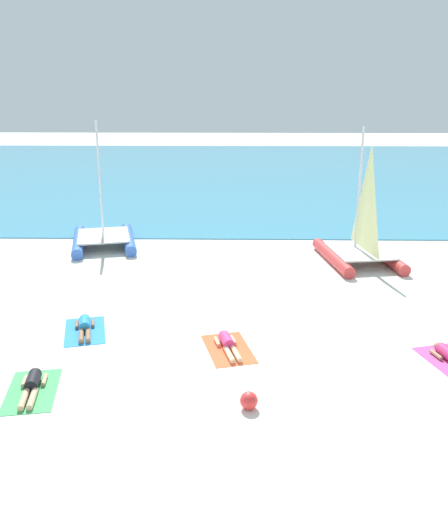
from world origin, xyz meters
The scene contains 11 objects.
ground_plane centered at (0.00, 10.00, 0.00)m, with size 120.00×120.00×0.00m, color white.
ocean_water centered at (0.00, 31.55, 0.03)m, with size 120.00×40.00×0.05m, color teal.
sailboat_red centered at (5.21, 8.32, 0.77)m, with size 3.09×4.29×5.16m.
sailboat_blue centered at (-5.27, 10.42, 0.79)m, with size 3.45×4.53×5.27m.
towel_leftmost centered at (-4.22, -1.36, 0.01)m, with size 1.10×1.90×0.01m, color #4CB266.
sunbather_leftmost centered at (-4.23, -1.30, 0.13)m, with size 0.66×1.57×0.30m.
towel_center_left centered at (-3.86, 1.83, 0.01)m, with size 1.10×1.90×0.01m, color #338CD8.
sunbather_center_left centered at (-3.87, 1.90, 0.13)m, with size 0.77×1.55×0.30m.
towel_center_right centered at (0.20, 0.80, 0.01)m, with size 1.10×1.90×0.01m, color #EA5933.
sunbather_center_right centered at (0.18, 0.87, 0.13)m, with size 0.78×1.55×0.30m.
beach_ball centered at (0.67, -1.97, 0.20)m, with size 0.39×0.39×0.39m, color red.
Camera 1 is at (0.34, -12.29, 6.61)m, focal length 38.71 mm.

